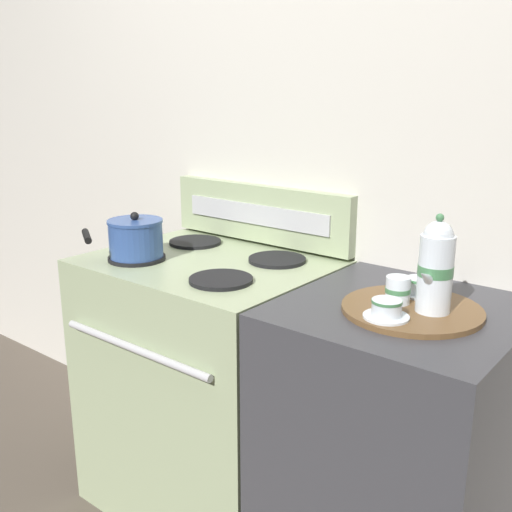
{
  "coord_description": "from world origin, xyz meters",
  "views": [
    {
      "loc": [
        1.01,
        -1.37,
        1.45
      ],
      "look_at": [
        -0.03,
        -0.08,
        0.99
      ],
      "focal_mm": 42.0,
      "sensor_mm": 36.0,
      "label": 1
    }
  ],
  "objects_px": {
    "stove": "(210,385)",
    "teacup_left": "(420,286)",
    "teapot": "(436,266)",
    "serving_tray": "(412,309)",
    "saucepan": "(135,238)",
    "teacup_right": "(387,309)",
    "creamer_jug": "(398,290)"
  },
  "relations": [
    {
      "from": "stove",
      "to": "teacup_right",
      "type": "bearing_deg",
      "value": -10.2
    },
    {
      "from": "saucepan",
      "to": "serving_tray",
      "type": "height_order",
      "value": "saucepan"
    },
    {
      "from": "teacup_left",
      "to": "creamer_jug",
      "type": "height_order",
      "value": "creamer_jug"
    },
    {
      "from": "saucepan",
      "to": "teapot",
      "type": "xyz_separation_m",
      "value": [
        0.97,
        0.12,
        0.06
      ]
    },
    {
      "from": "teapot",
      "to": "teacup_right",
      "type": "xyz_separation_m",
      "value": [
        -0.07,
        -0.11,
        -0.09
      ]
    },
    {
      "from": "teacup_left",
      "to": "serving_tray",
      "type": "bearing_deg",
      "value": -75.49
    },
    {
      "from": "stove",
      "to": "teapot",
      "type": "xyz_separation_m",
      "value": [
        0.78,
        -0.02,
        0.58
      ]
    },
    {
      "from": "stove",
      "to": "saucepan",
      "type": "height_order",
      "value": "saucepan"
    },
    {
      "from": "teapot",
      "to": "teacup_left",
      "type": "bearing_deg",
      "value": 127.82
    },
    {
      "from": "saucepan",
      "to": "serving_tray",
      "type": "bearing_deg",
      "value": 7.45
    },
    {
      "from": "teapot",
      "to": "teacup_right",
      "type": "bearing_deg",
      "value": -121.67
    },
    {
      "from": "saucepan",
      "to": "stove",
      "type": "bearing_deg",
      "value": 36.46
    },
    {
      "from": "saucepan",
      "to": "teacup_right",
      "type": "relative_size",
      "value": 2.39
    },
    {
      "from": "teapot",
      "to": "stove",
      "type": "bearing_deg",
      "value": 178.73
    },
    {
      "from": "saucepan",
      "to": "teapot",
      "type": "relative_size",
      "value": 1.08
    },
    {
      "from": "stove",
      "to": "teacup_left",
      "type": "height_order",
      "value": "teacup_left"
    },
    {
      "from": "serving_tray",
      "to": "saucepan",
      "type": "bearing_deg",
      "value": -172.55
    },
    {
      "from": "serving_tray",
      "to": "teacup_left",
      "type": "relative_size",
      "value": 3.17
    },
    {
      "from": "saucepan",
      "to": "creamer_jug",
      "type": "distance_m",
      "value": 0.88
    },
    {
      "from": "serving_tray",
      "to": "teapot",
      "type": "height_order",
      "value": "teapot"
    },
    {
      "from": "teacup_right",
      "to": "serving_tray",
      "type": "bearing_deg",
      "value": 81.36
    },
    {
      "from": "stove",
      "to": "teapot",
      "type": "bearing_deg",
      "value": -1.27
    },
    {
      "from": "teapot",
      "to": "creamer_jug",
      "type": "xyz_separation_m",
      "value": [
        -0.09,
        0.0,
        -0.08
      ]
    },
    {
      "from": "serving_tray",
      "to": "creamer_jug",
      "type": "xyz_separation_m",
      "value": [
        -0.04,
        0.0,
        0.04
      ]
    },
    {
      "from": "stove",
      "to": "serving_tray",
      "type": "height_order",
      "value": "serving_tray"
    },
    {
      "from": "stove",
      "to": "saucepan",
      "type": "bearing_deg",
      "value": -143.54
    },
    {
      "from": "stove",
      "to": "teacup_right",
      "type": "relative_size",
      "value": 8.28
    },
    {
      "from": "creamer_jug",
      "to": "stove",
      "type": "bearing_deg",
      "value": 178.7
    },
    {
      "from": "teapot",
      "to": "teacup_right",
      "type": "distance_m",
      "value": 0.16
    },
    {
      "from": "saucepan",
      "to": "teacup_left",
      "type": "relative_size",
      "value": 2.39
    },
    {
      "from": "teapot",
      "to": "teacup_left",
      "type": "height_order",
      "value": "teapot"
    },
    {
      "from": "teapot",
      "to": "teacup_left",
      "type": "distance_m",
      "value": 0.16
    }
  ]
}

